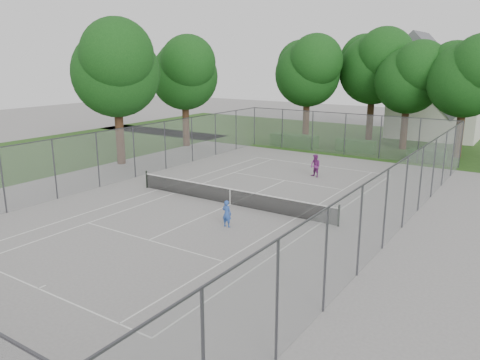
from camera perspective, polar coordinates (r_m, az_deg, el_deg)
The scene contains 18 objects.
ground at distance 26.12m, azimuth -1.22°, elevation -3.01°, with size 120.00×120.00×0.00m, color slate.
grass_far at distance 49.21m, azimuth 16.38°, elevation 4.71°, with size 60.00×20.00×0.00m, color #1F4012.
grass_left at distance 42.34m, azimuth -26.50°, elevation 2.26°, with size 16.00×40.00×0.00m, color #1F4012.
court_markings at distance 26.12m, azimuth -1.22°, elevation -2.99°, with size 11.03×23.83×0.01m.
tennis_net at distance 25.97m, azimuth -1.22°, elevation -1.93°, with size 12.87×0.10×1.10m.
perimeter_fence at distance 25.64m, azimuth -1.24°, elevation 0.85°, with size 18.08×34.08×3.52m.
tree_far_left at distance 46.05m, azimuth 8.32°, elevation 13.29°, with size 7.10×6.49×10.21m.
tree_far_midleft at distance 47.53m, azimuth 16.07°, elevation 13.42°, with size 7.53×6.87×10.82m.
tree_far_midright at distance 44.23m, azimuth 19.97°, elevation 11.92°, with size 6.61×6.04×9.51m.
tree_far_right at distance 41.95m, azimuth 25.98°, elevation 11.57°, with size 6.84×6.25×9.84m.
tree_side_back at distance 43.61m, azimuth -6.77°, elevation 13.10°, with size 6.97×6.36×10.01m.
tree_side_front at distance 36.66m, azimuth -14.94°, elevation 13.32°, with size 7.50×6.85×10.79m.
hedge_left at distance 43.90m, azimuth 6.63°, elevation 4.81°, with size 4.41×1.32×1.10m, color #214E19.
hedge_mid at distance 42.24m, azimuth 13.94°, elevation 4.07°, with size 3.38×0.97×1.06m, color #214E19.
hedge_right at distance 40.34m, azimuth 21.79°, elevation 2.84°, with size 2.88×1.05×0.86m, color #214E19.
house at distance 52.28m, azimuth 22.88°, elevation 9.42°, with size 8.51×6.59×10.59m.
girl_player at distance 22.52m, azimuth -1.62°, elevation -4.11°, with size 0.49×0.32×1.33m, color #2B4EA2.
woman_player at distance 32.45m, azimuth 9.18°, elevation 1.72°, with size 0.76×0.59×1.57m, color #792875.
Camera 1 is at (14.25, -20.44, 7.84)m, focal length 35.00 mm.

